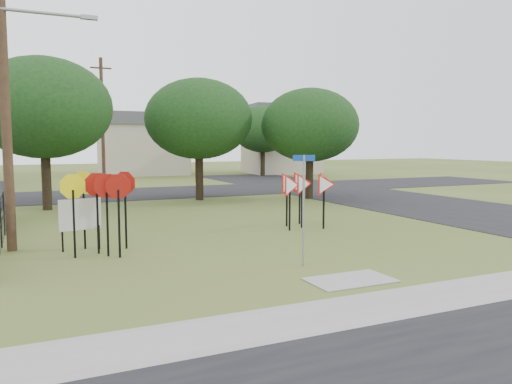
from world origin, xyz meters
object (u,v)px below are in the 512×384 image
street_name_sign (304,203)px  yield_sign_cluster (305,186)px  stop_sign_cluster (101,193)px  info_board (80,216)px

street_name_sign → yield_sign_cluster: (3.09, 5.28, -0.09)m
street_name_sign → stop_sign_cluster: size_ratio=1.22×
street_name_sign → yield_sign_cluster: 6.12m
street_name_sign → stop_sign_cluster: bearing=141.0°
street_name_sign → info_board: size_ratio=1.86×
stop_sign_cluster → yield_sign_cluster: size_ratio=0.88×
yield_sign_cluster → info_board: yield_sign_cluster is taller
stop_sign_cluster → yield_sign_cluster: bearing=11.6°
yield_sign_cluster → stop_sign_cluster: bearing=-168.4°
yield_sign_cluster → info_board: size_ratio=1.73×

